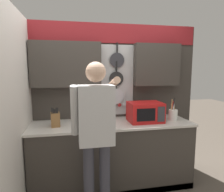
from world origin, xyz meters
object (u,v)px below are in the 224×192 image
object	(u,v)px
microwave	(145,112)
knife_block	(55,119)
utensil_crock	(173,114)
person	(96,127)

from	to	relation	value
microwave	knife_block	distance (m)	1.24
utensil_crock	knife_block	bearing A→B (deg)	-179.95
microwave	knife_block	xyz separation A→B (m)	(-1.24, 0.00, -0.05)
utensil_crock	person	world-z (taller)	person
knife_block	utensil_crock	world-z (taller)	utensil_crock
utensil_crock	person	xyz separation A→B (m)	(-1.19, -0.53, 0.03)
person	knife_block	bearing A→B (deg)	131.77
knife_block	utensil_crock	xyz separation A→B (m)	(1.67, 0.00, -0.01)
microwave	utensil_crock	world-z (taller)	utensil_crock
microwave	knife_block	world-z (taller)	microwave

